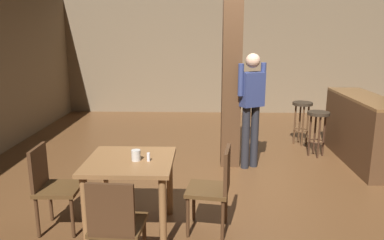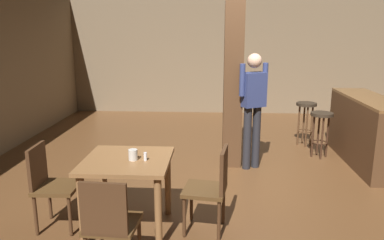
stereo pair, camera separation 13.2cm
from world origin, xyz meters
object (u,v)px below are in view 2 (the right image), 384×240
at_px(chair_east, 212,185).
at_px(bar_stool_mid, 306,113).
at_px(salt_shaker, 145,157).
at_px(bar_counter, 361,130).
at_px(chair_south, 110,222).
at_px(napkin_cup, 133,155).
at_px(bar_stool_near, 321,124).
at_px(dining_table, 128,172).
at_px(chair_west, 50,182).
at_px(standing_person, 253,103).

distance_m(chair_east, bar_stool_mid, 3.54).
height_order(salt_shaker, bar_counter, bar_counter).
xyz_separation_m(chair_south, napkin_cup, (0.04, 0.76, 0.32)).
relative_size(chair_south, salt_shaker, 10.47).
bearing_deg(bar_stool_near, dining_table, -136.60).
distance_m(dining_table, chair_west, 0.83).
xyz_separation_m(bar_stool_near, bar_stool_mid, (-0.09, 0.67, 0.02)).
bearing_deg(standing_person, napkin_cup, -125.35).
relative_size(chair_east, standing_person, 0.52).
xyz_separation_m(chair_west, bar_stool_near, (3.43, 2.47, 0.06)).
bearing_deg(bar_stool_near, standing_person, -154.16).
xyz_separation_m(chair_west, standing_person, (2.26, 1.91, 0.50)).
relative_size(chair_south, bar_stool_mid, 1.14).
relative_size(dining_table, chair_south, 0.97).
bearing_deg(bar_counter, bar_stool_mid, 124.44).
distance_m(napkin_cup, bar_stool_mid, 4.01).
xyz_separation_m(napkin_cup, salt_shaker, (0.13, -0.01, -0.01)).
height_order(chair_south, bar_stool_mid, chair_south).
bearing_deg(chair_west, bar_stool_mid, 43.25).
height_order(chair_east, napkin_cup, chair_east).
bearing_deg(bar_stool_mid, chair_south, -122.40).
bearing_deg(bar_stool_near, chair_south, -128.39).
distance_m(dining_table, chair_south, 0.80).
bearing_deg(chair_west, napkin_cup, -1.54).
distance_m(chair_south, bar_stool_near, 4.15).
distance_m(dining_table, chair_east, 0.87).
bearing_deg(napkin_cup, bar_stool_mid, 52.26).
bearing_deg(chair_south, chair_east, 43.86).
distance_m(napkin_cup, salt_shaker, 0.13).
height_order(chair_east, bar_stool_mid, chair_east).
xyz_separation_m(chair_east, bar_counter, (2.29, 2.21, 0.03)).
height_order(dining_table, bar_counter, bar_counter).
relative_size(chair_west, bar_counter, 0.45).
bearing_deg(napkin_cup, salt_shaker, -5.43).
relative_size(napkin_cup, bar_stool_mid, 0.14).
bearing_deg(chair_east, bar_counter, 43.98).
bearing_deg(chair_west, bar_counter, 29.27).
bearing_deg(salt_shaker, dining_table, 167.91).
xyz_separation_m(napkin_cup, bar_counter, (3.08, 2.25, -0.30)).
relative_size(chair_south, napkin_cup, 8.17).
relative_size(dining_table, salt_shaker, 10.19).
relative_size(chair_east, napkin_cup, 8.17).
relative_size(bar_counter, bar_stool_near, 2.62).
bearing_deg(salt_shaker, bar_stool_near, 46.11).
relative_size(chair_east, bar_counter, 0.45).
height_order(napkin_cup, standing_person, standing_person).
distance_m(chair_east, chair_south, 1.15).
bearing_deg(bar_stool_mid, dining_table, -128.80).
distance_m(napkin_cup, bar_stool_near, 3.57).
height_order(chair_south, bar_stool_near, chair_south).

